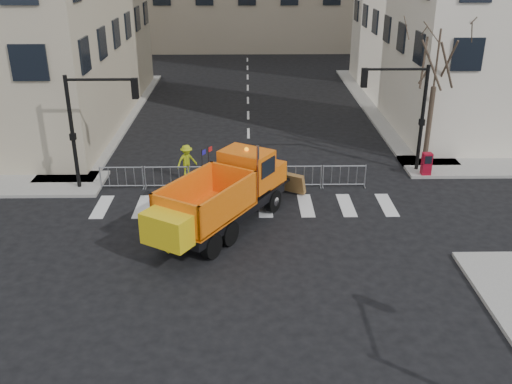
{
  "coord_description": "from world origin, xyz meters",
  "views": [
    {
      "loc": [
        -0.09,
        -17.33,
        10.65
      ],
      "look_at": [
        0.24,
        2.5,
        1.98
      ],
      "focal_mm": 40.0,
      "sensor_mm": 36.0,
      "label": 1
    }
  ],
  "objects_px": {
    "cop_a": "(277,175)",
    "cop_b": "(268,185)",
    "plow_truck": "(222,195)",
    "newspaper_box": "(427,164)",
    "cop_c": "(248,172)",
    "worker": "(187,161)"
  },
  "relations": [
    {
      "from": "cop_b",
      "to": "cop_c",
      "type": "relative_size",
      "value": 0.8
    },
    {
      "from": "cop_a",
      "to": "cop_c",
      "type": "height_order",
      "value": "cop_c"
    },
    {
      "from": "plow_truck",
      "to": "worker",
      "type": "relative_size",
      "value": 5.3
    },
    {
      "from": "cop_a",
      "to": "cop_b",
      "type": "relative_size",
      "value": 1.07
    },
    {
      "from": "plow_truck",
      "to": "cop_c",
      "type": "relative_size",
      "value": 4.28
    },
    {
      "from": "cop_a",
      "to": "newspaper_box",
      "type": "xyz_separation_m",
      "value": [
        7.48,
        1.77,
        -0.16
      ]
    },
    {
      "from": "cop_b",
      "to": "cop_c",
      "type": "height_order",
      "value": "cop_c"
    },
    {
      "from": "plow_truck",
      "to": "newspaper_box",
      "type": "xyz_separation_m",
      "value": [
        9.85,
        5.48,
        -0.8
      ]
    },
    {
      "from": "cop_b",
      "to": "newspaper_box",
      "type": "height_order",
      "value": "cop_b"
    },
    {
      "from": "cop_a",
      "to": "cop_b",
      "type": "bearing_deg",
      "value": 31.37
    },
    {
      "from": "newspaper_box",
      "to": "cop_c",
      "type": "bearing_deg",
      "value": -170.13
    },
    {
      "from": "worker",
      "to": "newspaper_box",
      "type": "height_order",
      "value": "worker"
    },
    {
      "from": "plow_truck",
      "to": "newspaper_box",
      "type": "height_order",
      "value": "plow_truck"
    },
    {
      "from": "cop_c",
      "to": "newspaper_box",
      "type": "bearing_deg",
      "value": 154.5
    },
    {
      "from": "plow_truck",
      "to": "newspaper_box",
      "type": "bearing_deg",
      "value": -29.35
    },
    {
      "from": "plow_truck",
      "to": "cop_c",
      "type": "xyz_separation_m",
      "value": [
        1.05,
        3.71,
        -0.49
      ]
    },
    {
      "from": "cop_b",
      "to": "cop_c",
      "type": "bearing_deg",
      "value": -51.87
    },
    {
      "from": "newspaper_box",
      "to": "plow_truck",
      "type": "bearing_deg",
      "value": -152.41
    },
    {
      "from": "cop_a",
      "to": "worker",
      "type": "xyz_separation_m",
      "value": [
        -4.29,
        1.63,
        0.1
      ]
    },
    {
      "from": "newspaper_box",
      "to": "cop_b",
      "type": "bearing_deg",
      "value": -162.08
    },
    {
      "from": "cop_a",
      "to": "newspaper_box",
      "type": "distance_m",
      "value": 7.69
    },
    {
      "from": "worker",
      "to": "newspaper_box",
      "type": "distance_m",
      "value": 11.77
    }
  ]
}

